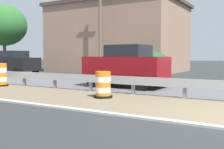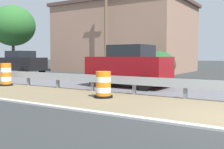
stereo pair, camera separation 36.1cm
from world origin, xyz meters
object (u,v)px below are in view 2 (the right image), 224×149
at_px(traffic_barrel_nearest, 103,86).
at_px(utility_pole_near, 106,27).
at_px(car_trailing_near_lane, 22,62).
at_px(traffic_barrel_close, 6,75).
at_px(car_lead_far_lane, 129,66).

relative_size(traffic_barrel_nearest, utility_pole_near, 0.13).
bearing_deg(utility_pole_near, car_trailing_near_lane, 114.74).
xyz_separation_m(traffic_barrel_nearest, car_trailing_near_lane, (7.14, 13.17, 0.54)).
height_order(traffic_barrel_nearest, utility_pole_near, utility_pole_near).
relative_size(car_trailing_near_lane, utility_pole_near, 0.56).
distance_m(traffic_barrel_close, utility_pole_near, 10.05).
distance_m(car_lead_far_lane, utility_pole_near, 9.31).
bearing_deg(car_trailing_near_lane, traffic_barrel_close, -44.02).
relative_size(traffic_barrel_nearest, traffic_barrel_close, 0.83).
distance_m(car_trailing_near_lane, utility_pole_near, 7.72).
bearing_deg(traffic_barrel_nearest, car_trailing_near_lane, 61.52).
relative_size(traffic_barrel_close, utility_pole_near, 0.16).
height_order(traffic_barrel_nearest, traffic_barrel_close, traffic_barrel_close).
distance_m(traffic_barrel_nearest, car_lead_far_lane, 3.59).
xyz_separation_m(traffic_barrel_nearest, traffic_barrel_close, (0.65, 6.45, 0.09)).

